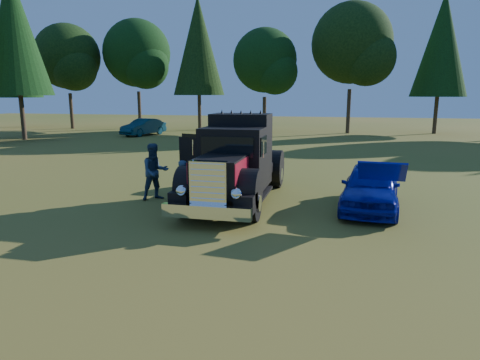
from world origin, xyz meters
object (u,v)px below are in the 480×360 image
at_px(spectator_near, 185,185).
at_px(distant_teal_car, 143,127).
at_px(hotrod_coupe, 370,187).
at_px(spectator_far, 155,172).
at_px(diamond_t_truck, 235,166).

xyz_separation_m(spectator_near, distant_teal_car, (-12.50, 23.08, -0.05)).
relative_size(hotrod_coupe, spectator_near, 2.82).
height_order(hotrod_coupe, spectator_far, spectator_far).
xyz_separation_m(spectator_far, distant_teal_car, (-11.05, 22.13, -0.25)).
bearing_deg(hotrod_coupe, distant_teal_car, 130.13).
bearing_deg(spectator_far, diamond_t_truck, -36.00).
bearing_deg(spectator_far, spectator_near, -74.23).
xyz_separation_m(diamond_t_truck, spectator_far, (-2.85, -0.25, -0.28)).
bearing_deg(spectator_near, diamond_t_truck, -43.12).
relative_size(spectator_far, distant_teal_car, 0.44).
distance_m(hotrod_coupe, spectator_far, 7.33).
relative_size(diamond_t_truck, spectator_near, 4.49).
bearing_deg(spectator_near, spectator_far, 62.89).
distance_m(spectator_far, distant_teal_car, 24.74).
height_order(spectator_near, spectator_far, spectator_far).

